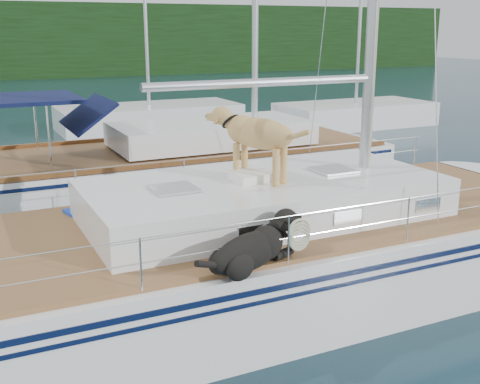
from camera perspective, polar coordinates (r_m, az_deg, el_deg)
ground at (r=9.10m, az=-2.33°, el=-10.43°), size 120.00×120.00×0.00m
main_sailboat at (r=8.85m, az=-1.79°, el=-6.35°), size 12.00×4.14×14.01m
neighbor_sailboat at (r=14.71m, az=-6.62°, el=2.12°), size 11.00×3.50×13.30m
bg_boat_center at (r=24.87m, az=-8.58°, el=7.01°), size 7.20×3.00×11.65m
bg_boat_east at (r=25.80m, az=10.87°, el=7.22°), size 6.40×3.00×11.65m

